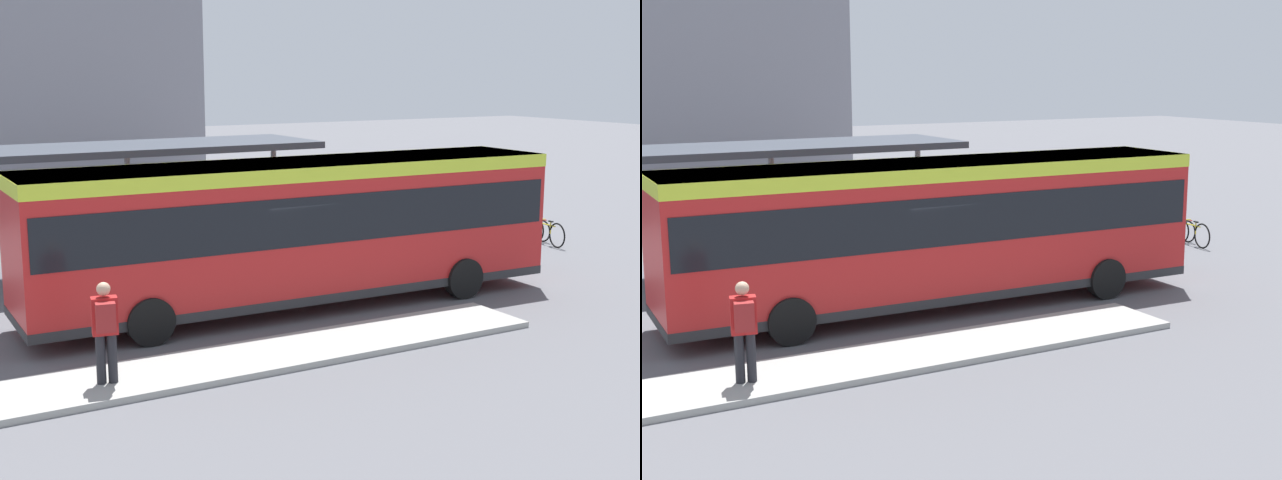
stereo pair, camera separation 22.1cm
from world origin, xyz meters
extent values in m
plane|color=#5B5B60|center=(0.00, 0.00, 0.00)|extent=(120.00, 120.00, 0.00)
cube|color=#9E9E99|center=(-2.19, -2.95, 0.06)|extent=(11.20, 1.80, 0.12)
cube|color=red|center=(0.00, 0.00, 1.82)|extent=(12.25, 2.75, 2.93)
cube|color=#C6DB33|center=(0.00, 0.00, 3.13)|extent=(12.27, 2.77, 0.30)
cube|color=black|center=(0.00, 0.00, 2.17)|extent=(12.00, 2.77, 1.03)
cube|color=black|center=(6.07, -0.15, 2.17)|extent=(0.14, 2.25, 1.13)
cube|color=#28282B|center=(0.00, 0.00, 0.45)|extent=(12.26, 2.76, 0.20)
cylinder|color=black|center=(3.81, 1.08, 0.48)|extent=(0.96, 0.30, 0.96)
cylinder|color=black|center=(3.75, -1.27, 0.48)|extent=(0.96, 0.30, 0.96)
cylinder|color=black|center=(-3.75, 1.27, 0.48)|extent=(0.96, 0.30, 0.96)
cylinder|color=black|center=(-3.81, -1.08, 0.48)|extent=(0.96, 0.30, 0.96)
cylinder|color=#232328|center=(-5.35, -3.03, 0.54)|extent=(0.16, 0.16, 0.85)
cylinder|color=#232328|center=(-5.17, -3.07, 0.54)|extent=(0.16, 0.16, 0.85)
cube|color=#B21E1E|center=(-5.26, -3.05, 1.28)|extent=(0.46, 0.31, 0.63)
cube|color=maroon|center=(-5.30, -3.27, 1.32)|extent=(0.35, 0.27, 0.48)
sphere|color=tan|center=(-5.26, -3.05, 1.74)|extent=(0.23, 0.23, 0.23)
torus|color=black|center=(10.10, 3.03, 0.37)|extent=(0.15, 0.76, 0.76)
torus|color=black|center=(9.96, 2.00, 0.37)|extent=(0.15, 0.76, 0.76)
cylinder|color=gold|center=(10.03, 2.51, 0.62)|extent=(0.14, 0.80, 0.04)
cylinder|color=gold|center=(10.00, 2.33, 0.56)|extent=(0.04, 0.04, 0.37)
cube|color=black|center=(10.00, 2.33, 0.75)|extent=(0.09, 0.19, 0.04)
cylinder|color=gold|center=(10.08, 2.92, 0.71)|extent=(0.48, 0.10, 0.03)
torus|color=black|center=(10.26, 2.93, 0.34)|extent=(0.06, 0.69, 0.69)
torus|color=black|center=(10.28, 3.86, 0.34)|extent=(0.06, 0.69, 0.69)
cylinder|color=red|center=(10.27, 3.40, 0.56)|extent=(0.05, 0.73, 0.04)
cylinder|color=red|center=(10.28, 3.56, 0.51)|extent=(0.04, 0.04, 0.34)
cube|color=black|center=(10.28, 3.56, 0.68)|extent=(0.07, 0.18, 0.04)
cylinder|color=red|center=(10.26, 3.02, 0.65)|extent=(0.48, 0.04, 0.03)
torus|color=black|center=(10.22, 4.75, 0.35)|extent=(0.07, 0.70, 0.70)
torus|color=black|center=(10.25, 3.80, 0.35)|extent=(0.07, 0.70, 0.70)
cylinder|color=#287F3D|center=(10.23, 4.28, 0.57)|extent=(0.06, 0.74, 0.04)
cylinder|color=#287F3D|center=(10.24, 4.11, 0.52)|extent=(0.04, 0.04, 0.34)
cube|color=black|center=(10.24, 4.11, 0.69)|extent=(0.08, 0.18, 0.04)
cylinder|color=#287F3D|center=(10.22, 4.66, 0.66)|extent=(0.48, 0.05, 0.03)
torus|color=black|center=(10.03, 5.60, 0.32)|extent=(0.15, 0.66, 0.66)
torus|color=black|center=(10.17, 4.72, 0.32)|extent=(0.15, 0.66, 0.66)
cylinder|color=silver|center=(10.10, 5.16, 0.54)|extent=(0.15, 0.69, 0.04)
cylinder|color=silver|center=(10.12, 5.00, 0.48)|extent=(0.04, 0.04, 0.32)
cube|color=black|center=(10.12, 5.00, 0.64)|extent=(0.10, 0.19, 0.04)
cylinder|color=silver|center=(10.04, 5.51, 0.61)|extent=(0.48, 0.11, 0.03)
cube|color=#383D47|center=(-2.05, 5.48, 3.24)|extent=(10.08, 3.24, 0.18)
cylinder|color=gray|center=(2.24, 5.48, 1.58)|extent=(0.16, 0.16, 3.15)
cylinder|color=gray|center=(-2.05, 5.48, 1.58)|extent=(0.16, 0.16, 3.15)
cylinder|color=slate|center=(-0.83, 2.56, 0.28)|extent=(0.78, 0.78, 0.55)
sphere|color=#235B28|center=(-0.83, 2.56, 0.89)|extent=(0.90, 0.90, 0.90)
camera|label=1|loc=(-9.26, -17.11, 5.30)|focal=50.00mm
camera|label=2|loc=(-9.07, -17.22, 5.30)|focal=50.00mm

